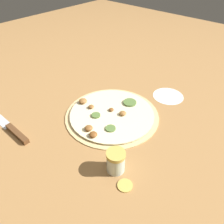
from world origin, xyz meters
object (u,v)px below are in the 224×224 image
Objects in this scene: knife at (10,128)px; pizza at (111,114)px; spice_jar at (116,161)px; loose_cap at (125,185)px.

pizza is at bearing -126.61° from knife.
spice_jar is 1.68× the size of loose_cap.
pizza reaches higher than loose_cap.
pizza is 0.32m from loose_cap.
loose_cap is (-0.06, 0.03, -0.03)m from spice_jar.
loose_cap is at bearing -168.35° from knife.
spice_jar is (-0.18, 0.19, 0.03)m from pizza.
knife is (0.23, 0.31, 0.00)m from pizza.
spice_jar reaches higher than knife.
spice_jar reaches higher than pizza.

